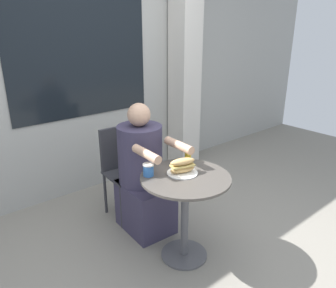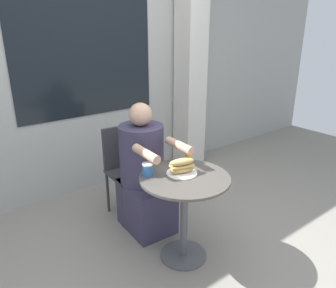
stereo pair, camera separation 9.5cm
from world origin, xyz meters
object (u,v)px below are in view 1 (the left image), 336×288
sandwich_on_plate (182,167)px  condiment_bottle (188,154)px  diner_chair (122,163)px  seated_diner (143,178)px  cafe_table (185,199)px  drink_cup (148,170)px

sandwich_on_plate → condiment_bottle: bearing=36.7°
diner_chair → sandwich_on_plate: diner_chair is taller
diner_chair → condiment_bottle: bearing=109.1°
seated_diner → sandwich_on_plate: 0.56m
cafe_table → diner_chair: size_ratio=0.82×
cafe_table → diner_chair: (0.00, 0.90, -0.00)m
drink_cup → sandwich_on_plate: bearing=-31.0°
cafe_table → diner_chair: bearing=90.0°
drink_cup → condiment_bottle: size_ratio=0.65×
sandwich_on_plate → seated_diner: bearing=92.8°
sandwich_on_plate → cafe_table: bearing=-107.2°
drink_cup → condiment_bottle: bearing=0.7°
cafe_table → seated_diner: bearing=90.7°
cafe_table → drink_cup: bearing=137.4°
condiment_bottle → cafe_table: bearing=-136.3°
diner_chair → drink_cup: 0.78m
cafe_table → drink_cup: size_ratio=7.52×
drink_cup → condiment_bottle: (0.41, 0.00, 0.02)m
cafe_table → drink_cup: 0.37m
seated_diner → condiment_bottle: 0.50m
cafe_table → condiment_bottle: bearing=43.7°
cafe_table → sandwich_on_plate: size_ratio=3.03×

